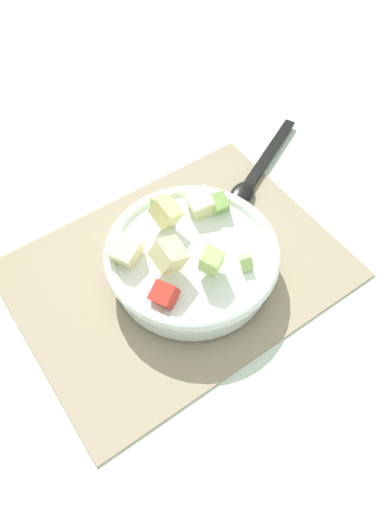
{
  "coord_description": "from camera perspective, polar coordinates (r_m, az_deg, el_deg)",
  "views": [
    {
      "loc": [
        -0.22,
        -0.35,
        0.62
      ],
      "look_at": [
        0.01,
        -0.01,
        0.04
      ],
      "focal_mm": 35.11,
      "sensor_mm": 36.0,
      "label": 1
    }
  ],
  "objects": [
    {
      "name": "placemat",
      "position": [
        0.75,
        -1.56,
        -1.61
      ],
      "size": [
        0.47,
        0.35,
        0.01
      ],
      "primitive_type": "cube",
      "color": "gray",
      "rests_on": "ground_plane"
    },
    {
      "name": "ground_plane",
      "position": [
        0.75,
        -1.55,
        -1.74
      ],
      "size": [
        2.4,
        2.4,
        0.0
      ],
      "primitive_type": "plane",
      "color": "silver"
    },
    {
      "name": "salad_bowl",
      "position": [
        0.72,
        -0.1,
        -0.16
      ],
      "size": [
        0.25,
        0.25,
        0.1
      ],
      "color": "white",
      "rests_on": "placemat"
    },
    {
      "name": "serving_spoon",
      "position": [
        0.87,
        7.19,
        9.23
      ],
      "size": [
        0.22,
        0.13,
        0.01
      ],
      "color": "black",
      "rests_on": "placemat"
    }
  ]
}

